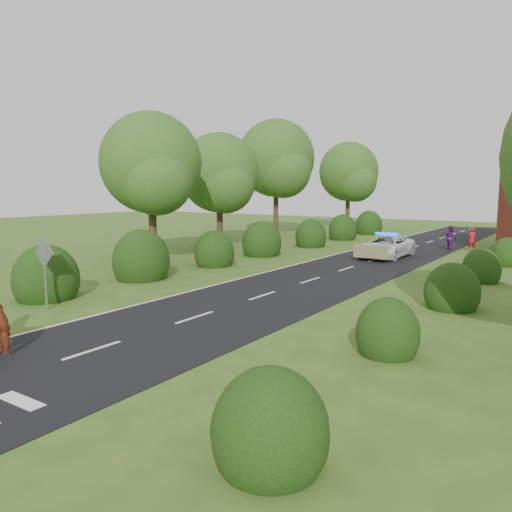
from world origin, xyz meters
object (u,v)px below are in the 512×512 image
Objects in this scene: police_van at (386,246)px; road_sign at (44,263)px; pedestrian_purple at (451,238)px; pedestrian_red at (472,239)px.

road_sign is at bearing -104.07° from police_van.
pedestrian_purple reaches higher than police_van.
road_sign is 1.53× the size of pedestrian_purple.
pedestrian_red is at bearing 71.29° from road_sign.
road_sign is 0.50× the size of police_van.
pedestrian_purple is at bearing -21.67° from pedestrian_red.
road_sign reaches higher than police_van.
road_sign is 26.92m from pedestrian_purple.
pedestrian_purple is (7.50, 25.84, -0.83)m from road_sign.
police_van is 7.53m from pedestrian_red.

